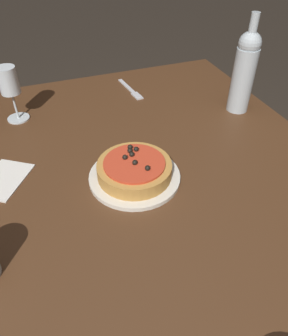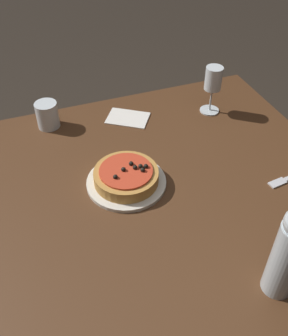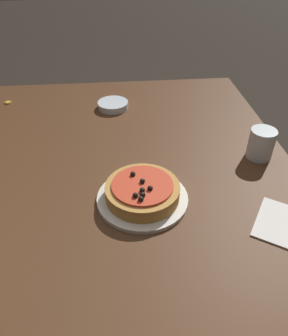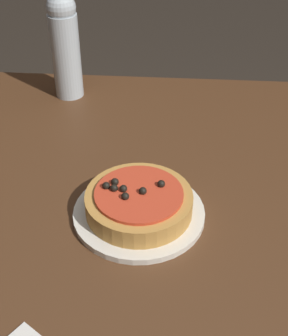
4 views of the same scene
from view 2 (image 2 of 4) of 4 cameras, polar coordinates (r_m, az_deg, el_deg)
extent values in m
plane|color=#2D261E|center=(1.78, -3.43, -21.83)|extent=(14.00, 14.00, 0.00)
cube|color=#4C2D19|center=(1.16, -4.91, -5.23)|extent=(1.46, 1.05, 0.03)
cylinder|color=#4C2D19|center=(1.94, 10.93, 1.63)|extent=(0.06, 0.06, 0.73)
cylinder|color=silver|center=(1.19, -2.57, -2.07)|extent=(0.24, 0.24, 0.01)
cylinder|color=#BC843D|center=(1.17, -2.61, -1.20)|extent=(0.19, 0.19, 0.04)
cylinder|color=red|center=(1.16, -2.64, -0.41)|extent=(0.16, 0.16, 0.01)
sphere|color=black|center=(1.15, -3.00, -0.20)|extent=(0.01, 0.01, 0.01)
sphere|color=black|center=(1.16, -0.51, 0.26)|extent=(0.01, 0.01, 0.01)
sphere|color=black|center=(1.16, 0.28, 0.26)|extent=(0.01, 0.01, 0.01)
sphere|color=black|center=(1.16, -1.30, 0.09)|extent=(0.01, 0.01, 0.01)
sphere|color=black|center=(1.13, -4.17, -1.29)|extent=(0.01, 0.01, 0.01)
sphere|color=black|center=(1.17, -1.89, 0.65)|extent=(0.01, 0.01, 0.01)
sphere|color=black|center=(1.15, -0.18, -0.28)|extent=(0.01, 0.01, 0.01)
cylinder|color=silver|center=(1.52, 9.46, 8.25)|extent=(0.07, 0.07, 0.00)
cylinder|color=silver|center=(1.49, 9.67, 9.78)|extent=(0.01, 0.01, 0.09)
cylinder|color=silver|center=(1.45, 10.06, 12.70)|extent=(0.06, 0.06, 0.08)
cylinder|color=#B2BCC1|center=(0.94, 19.97, -12.43)|extent=(0.07, 0.07, 0.21)
cylinder|color=silver|center=(1.44, -13.85, 7.48)|extent=(0.08, 0.08, 0.09)
cube|color=silver|center=(1.26, 18.81, -2.06)|extent=(0.06, 0.03, 0.00)
cube|color=silver|center=(1.46, -2.36, 7.25)|extent=(0.18, 0.17, 0.00)
camera|label=1|loc=(1.12, -41.71, 19.26)|focal=35.00mm
camera|label=3|loc=(1.19, 31.46, 25.34)|focal=35.00mm
camera|label=4|loc=(1.49, -14.89, 31.34)|focal=50.00mm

